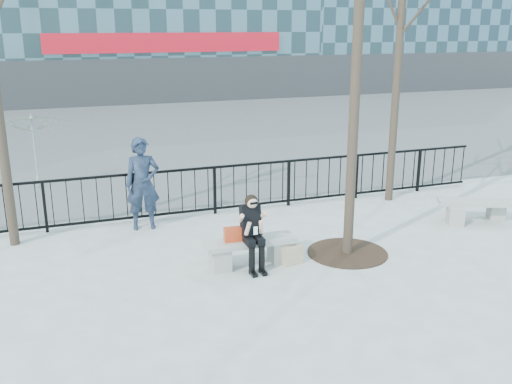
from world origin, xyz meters
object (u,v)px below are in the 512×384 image
object	(u,v)px
bench_second	(476,208)
standing_man	(143,184)
bench_main	(250,249)
seated_woman	(253,233)

from	to	relation	value
bench_second	standing_man	distance (m)	7.17
bench_main	bench_second	world-z (taller)	bench_main
bench_main	seated_woman	bearing A→B (deg)	-90.00
bench_second	standing_man	world-z (taller)	standing_man
bench_main	seated_woman	world-z (taller)	seated_woman
bench_second	standing_man	bearing A→B (deg)	-171.57
bench_second	seated_woman	distance (m)	5.46
bench_second	seated_woman	bearing A→B (deg)	-147.62
bench_main	bench_second	distance (m)	5.43
standing_man	seated_woman	bearing A→B (deg)	-58.10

